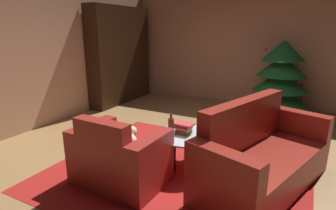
% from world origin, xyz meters
% --- Properties ---
extents(ground_plane, '(7.78, 7.78, 0.00)m').
position_xyz_m(ground_plane, '(0.00, 0.00, 0.00)').
color(ground_plane, '#987144').
extents(wall_back, '(5.44, 0.06, 2.55)m').
position_xyz_m(wall_back, '(0.00, 3.27, 1.27)').
color(wall_back, tan).
rests_on(wall_back, ground).
extents(wall_left, '(0.06, 6.60, 2.55)m').
position_xyz_m(wall_left, '(-2.69, 0.00, 1.27)').
color(wall_left, tan).
rests_on(wall_left, ground).
extents(area_rug, '(2.95, 2.58, 0.01)m').
position_xyz_m(area_rug, '(0.17, -0.38, 0.00)').
color(area_rug, '#A21E1A').
rests_on(area_rug, ground).
extents(bookshelf_unit, '(0.35, 1.88, 2.16)m').
position_xyz_m(bookshelf_unit, '(-2.45, 2.12, 1.08)').
color(bookshelf_unit, black).
rests_on(bookshelf_unit, ground).
extents(armchair_red, '(1.02, 0.71, 0.81)m').
position_xyz_m(armchair_red, '(-0.30, -0.91, 0.30)').
color(armchair_red, maroon).
rests_on(armchair_red, ground).
extents(couch_red, '(1.26, 1.93, 0.94)m').
position_xyz_m(couch_red, '(1.10, -0.23, 0.32)').
color(couch_red, maroon).
rests_on(couch_red, ground).
extents(coffee_table, '(0.74, 0.74, 0.44)m').
position_xyz_m(coffee_table, '(0.23, -0.23, 0.40)').
color(coffee_table, black).
rests_on(coffee_table, ground).
extents(book_stack_on_table, '(0.23, 0.18, 0.13)m').
position_xyz_m(book_stack_on_table, '(0.17, -0.23, 0.50)').
color(book_stack_on_table, '#BC3D1D').
rests_on(book_stack_on_table, coffee_table).
extents(bottle_on_table, '(0.07, 0.07, 0.26)m').
position_xyz_m(bottle_on_table, '(0.03, -0.30, 0.54)').
color(bottle_on_table, brown).
rests_on(bottle_on_table, coffee_table).
extents(decorated_tree, '(1.15, 1.15, 1.48)m').
position_xyz_m(decorated_tree, '(0.95, 2.71, 0.74)').
color(decorated_tree, brown).
rests_on(decorated_tree, ground).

